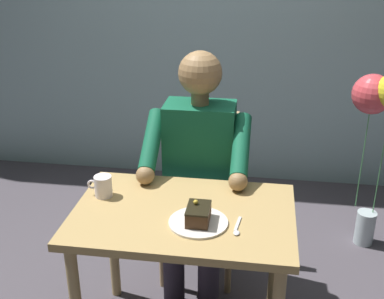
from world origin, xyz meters
The scene contains 8 objects.
dining_table centered at (0.00, 0.00, 0.61)m, with size 0.96×0.64×0.71m.
chair centered at (0.00, -0.62, 0.51)m, with size 0.42×0.42×0.92m.
seated_person centered at (0.00, -0.45, 0.68)m, with size 0.53×0.58×1.29m.
dessert_plate centered at (-0.08, 0.09, 0.71)m, with size 0.25×0.25×0.01m, color silver.
cake_slice centered at (-0.08, 0.09, 0.75)m, with size 0.09×0.13×0.09m.
coffee_cup centered at (0.38, -0.08, 0.76)m, with size 0.11×0.08×0.10m.
dessert_spoon centered at (-0.24, 0.11, 0.71)m, with size 0.03×0.14×0.01m.
balloon_display centered at (-0.97, -1.01, 0.86)m, with size 0.31×0.28×1.10m.
Camera 1 is at (-0.31, 1.81, 1.80)m, focal length 45.95 mm.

